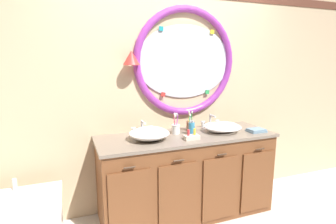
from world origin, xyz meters
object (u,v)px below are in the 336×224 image
(folded_hand_towel, at_px, (256,130))
(toothbrush_holder_right, at_px, (190,125))
(toothbrush_holder_left, at_px, (175,128))
(soap_dispenser, at_px, (192,128))
(sink_basin_left, at_px, (149,133))
(sink_basin_right, at_px, (222,127))
(toiletry_basket, at_px, (191,137))

(folded_hand_towel, bearing_deg, toothbrush_holder_right, 155.35)
(toothbrush_holder_left, bearing_deg, soap_dispenser, -29.44)
(sink_basin_left, distance_m, toothbrush_holder_left, 0.33)
(toothbrush_holder_left, xyz_separation_m, folded_hand_towel, (0.83, -0.24, -0.04))
(sink_basin_right, relative_size, soap_dispenser, 2.58)
(toothbrush_holder_right, height_order, toiletry_basket, toothbrush_holder_right)
(sink_basin_right, xyz_separation_m, toothbrush_holder_right, (-0.30, 0.16, 0.00))
(toothbrush_holder_left, distance_m, toiletry_basket, 0.26)
(toiletry_basket, bearing_deg, toothbrush_holder_left, 105.31)
(sink_basin_right, distance_m, toothbrush_holder_left, 0.51)
(sink_basin_left, bearing_deg, folded_hand_towel, -6.50)
(soap_dispenser, bearing_deg, toiletry_basket, -116.19)
(sink_basin_left, distance_m, soap_dispenser, 0.46)
(toothbrush_holder_left, bearing_deg, sink_basin_left, -161.05)
(sink_basin_left, xyz_separation_m, soap_dispenser, (0.46, 0.03, 0.01))
(toothbrush_holder_right, height_order, folded_hand_towel, toothbrush_holder_right)
(toothbrush_holder_right, height_order, soap_dispenser, toothbrush_holder_right)
(sink_basin_right, bearing_deg, toothbrush_holder_left, 167.66)
(soap_dispenser, distance_m, toiletry_basket, 0.18)
(toothbrush_holder_left, height_order, toiletry_basket, toothbrush_holder_left)
(toothbrush_holder_right, bearing_deg, folded_hand_towel, -24.65)
(folded_hand_towel, distance_m, toiletry_basket, 0.77)
(sink_basin_right, relative_size, toothbrush_holder_left, 1.82)
(toothbrush_holder_right, bearing_deg, soap_dispenser, -110.28)
(sink_basin_right, xyz_separation_m, toiletry_basket, (-0.43, -0.14, -0.03))
(sink_basin_right, bearing_deg, toiletry_basket, -162.34)
(sink_basin_left, relative_size, sink_basin_right, 0.99)
(toothbrush_holder_left, height_order, soap_dispenser, toothbrush_holder_left)
(toothbrush_holder_right, distance_m, folded_hand_towel, 0.70)
(toothbrush_holder_left, distance_m, folded_hand_towel, 0.87)
(folded_hand_towel, bearing_deg, sink_basin_left, 173.50)
(toothbrush_holder_left, bearing_deg, toothbrush_holder_right, 15.13)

